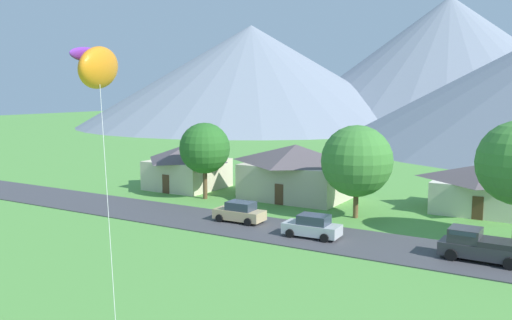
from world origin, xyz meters
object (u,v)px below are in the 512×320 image
object	(u,v)px
house_leftmost	(188,165)
tree_left_of_center	(205,148)
house_right_center	(296,171)
tree_right_of_center	(357,161)
parked_car_tan_mid_west	(240,212)
house_left_center	(485,187)
pickup_truck_charcoal_east_side	(481,245)
parked_car_silver_west_end	(312,227)
kite_flyer_with_kite	(98,73)

from	to	relation	value
house_leftmost	tree_left_of_center	distance (m)	7.02
house_right_center	tree_right_of_center	size ratio (longest dim) A/B	1.34
house_right_center	tree_right_of_center	world-z (taller)	tree_right_of_center
house_leftmost	parked_car_tan_mid_west	distance (m)	17.21
house_leftmost	parked_car_tan_mid_west	bearing A→B (deg)	-37.85
house_leftmost	tree_left_of_center	bearing A→B (deg)	-36.82
house_right_center	parked_car_tan_mid_west	distance (m)	11.47
house_left_center	pickup_truck_charcoal_east_side	xyz separation A→B (m)	(1.98, -15.34, -1.20)
house_left_center	parked_car_tan_mid_west	world-z (taller)	house_left_center
house_right_center	parked_car_silver_west_end	size ratio (longest dim) A/B	2.49
house_right_center	pickup_truck_charcoal_east_side	xyz separation A→B (m)	(19.19, -12.15, -1.77)
parked_car_tan_mid_west	pickup_truck_charcoal_east_side	size ratio (longest dim) A/B	0.81
house_leftmost	pickup_truck_charcoal_east_side	xyz separation A→B (m)	(32.18, -11.37, -1.48)
tree_left_of_center	parked_car_silver_west_end	xyz separation A→B (m)	(15.41, -7.84, -4.23)
tree_right_of_center	parked_car_tan_mid_west	bearing A→B (deg)	-139.52
tree_left_of_center	pickup_truck_charcoal_east_side	xyz separation A→B (m)	(26.94, -7.45, -4.04)
tree_left_of_center	kite_flyer_with_kite	distance (m)	32.40
tree_right_of_center	parked_car_tan_mid_west	size ratio (longest dim) A/B	1.87
house_leftmost	kite_flyer_with_kite	distance (m)	38.85
tree_right_of_center	parked_car_silver_west_end	xyz separation A→B (m)	(-0.48, -7.74, -4.03)
tree_right_of_center	house_right_center	bearing A→B (deg)	149.49
parked_car_silver_west_end	tree_right_of_center	bearing A→B (deg)	86.48
house_left_center	tree_left_of_center	distance (m)	26.33
house_leftmost	tree_left_of_center	size ratio (longest dim) A/B	1.06
house_left_center	pickup_truck_charcoal_east_side	size ratio (longest dim) A/B	1.69
house_left_center	tree_right_of_center	world-z (taller)	tree_right_of_center
tree_left_of_center	house_left_center	bearing A→B (deg)	17.53
parked_car_silver_west_end	pickup_truck_charcoal_east_side	distance (m)	11.53
tree_right_of_center	kite_flyer_with_kite	world-z (taller)	kite_flyer_with_kite
house_left_center	parked_car_silver_west_end	size ratio (longest dim) A/B	2.08
house_left_center	tree_left_of_center	xyz separation A→B (m)	(-24.96, -7.88, 2.84)
house_leftmost	parked_car_silver_west_end	bearing A→B (deg)	-29.67
tree_left_of_center	kite_flyer_with_kite	world-z (taller)	kite_flyer_with_kite
house_leftmost	parked_car_silver_west_end	size ratio (longest dim) A/B	1.89
tree_right_of_center	parked_car_tan_mid_west	world-z (taller)	tree_right_of_center
parked_car_silver_west_end	kite_flyer_with_kite	xyz separation A→B (m)	(-0.24, -20.05, 10.67)
parked_car_silver_west_end	pickup_truck_charcoal_east_side	world-z (taller)	pickup_truck_charcoal_east_side
house_left_center	house_right_center	bearing A→B (deg)	-169.51
pickup_truck_charcoal_east_side	house_leftmost	bearing A→B (deg)	160.53
house_right_center	tree_left_of_center	bearing A→B (deg)	-148.80
house_left_center	house_right_center	distance (m)	17.51
pickup_truck_charcoal_east_side	kite_flyer_with_kite	xyz separation A→B (m)	(-11.77, -20.44, 10.47)
parked_car_tan_mid_west	kite_flyer_with_kite	size ratio (longest dim) A/B	0.34
tree_left_of_center	tree_right_of_center	distance (m)	15.89
house_right_center	parked_car_silver_west_end	bearing A→B (deg)	-58.57
parked_car_silver_west_end	tree_left_of_center	bearing A→B (deg)	153.04
house_right_center	kite_flyer_with_kite	size ratio (longest dim) A/B	0.84
parked_car_silver_west_end	parked_car_tan_mid_west	size ratio (longest dim) A/B	1.01
parked_car_tan_mid_west	kite_flyer_with_kite	bearing A→B (deg)	-72.09
tree_left_of_center	pickup_truck_charcoal_east_side	world-z (taller)	tree_left_of_center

